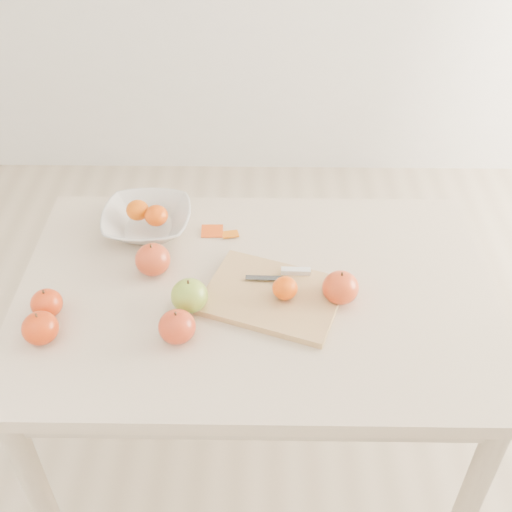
{
  "coord_description": "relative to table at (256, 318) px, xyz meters",
  "views": [
    {
      "loc": [
        0.02,
        -1.17,
        1.86
      ],
      "look_at": [
        0.0,
        0.05,
        0.82
      ],
      "focal_mm": 45.0,
      "sensor_mm": 36.0,
      "label": 1
    }
  ],
  "objects": [
    {
      "name": "apple_red_c",
      "position": [
        -0.18,
        -0.17,
        0.14
      ],
      "size": [
        0.09,
        0.09,
        0.08
      ],
      "primitive_type": "ellipsoid",
      "color": "#8B0806",
      "rests_on": "table"
    },
    {
      "name": "orange_peel_a",
      "position": [
        -0.12,
        0.23,
        0.1
      ],
      "size": [
        0.06,
        0.05,
        0.01
      ],
      "primitive_type": "cube",
      "rotation": [
        0.21,
        0.0,
        0.02
      ],
      "color": "#CF450E",
      "rests_on": "table"
    },
    {
      "name": "bowl_tangerine_far",
      "position": [
        -0.28,
        0.23,
        0.16
      ],
      "size": [
        0.06,
        0.06,
        0.06
      ],
      "primitive_type": "ellipsoid",
      "color": "#D35107",
      "rests_on": "fruit_bowl"
    },
    {
      "name": "board_tangerine",
      "position": [
        0.07,
        -0.04,
        0.14
      ],
      "size": [
        0.06,
        0.06,
        0.05
      ],
      "primitive_type": "ellipsoid",
      "color": "#DD4107",
      "rests_on": "cutting_board"
    },
    {
      "name": "orange_peel_b",
      "position": [
        -0.07,
        0.22,
        0.1
      ],
      "size": [
        0.05,
        0.04,
        0.01
      ],
      "primitive_type": "cube",
      "rotation": [
        -0.14,
        0.0,
        0.2
      ],
      "color": "orange",
      "rests_on": "table"
    },
    {
      "name": "paring_knife",
      "position": [
        0.09,
        0.04,
        0.12
      ],
      "size": [
        0.17,
        0.05,
        0.01
      ],
      "color": "white",
      "rests_on": "cutting_board"
    },
    {
      "name": "fruit_bowl",
      "position": [
        -0.31,
        0.24,
        0.13
      ],
      "size": [
        0.24,
        0.24,
        0.06
      ],
      "primitive_type": "imported",
      "color": "silver",
      "rests_on": "table"
    },
    {
      "name": "ground",
      "position": [
        0.0,
        0.0,
        -0.65
      ],
      "size": [
        3.5,
        3.5,
        0.0
      ],
      "primitive_type": "plane",
      "color": "#C6B293",
      "rests_on": "ground"
    },
    {
      "name": "bowl_tangerine_near",
      "position": [
        -0.33,
        0.25,
        0.16
      ],
      "size": [
        0.06,
        0.06,
        0.06
      ],
      "primitive_type": "ellipsoid",
      "color": "orange",
      "rests_on": "fruit_bowl"
    },
    {
      "name": "apple_red_b",
      "position": [
        -0.5,
        -0.09,
        0.13
      ],
      "size": [
        0.08,
        0.08,
        0.07
      ],
      "primitive_type": "ellipsoid",
      "color": "#951308",
      "rests_on": "table"
    },
    {
      "name": "cutting_board",
      "position": [
        0.04,
        -0.03,
        0.11
      ],
      "size": [
        0.38,
        0.33,
        0.02
      ],
      "primitive_type": "cube",
      "rotation": [
        0.0,
        0.0,
        -0.34
      ],
      "color": "tan",
      "rests_on": "table"
    },
    {
      "name": "apple_red_d",
      "position": [
        -0.49,
        -0.17,
        0.14
      ],
      "size": [
        0.08,
        0.08,
        0.08
      ],
      "primitive_type": "ellipsoid",
      "color": "#970703",
      "rests_on": "table"
    },
    {
      "name": "table",
      "position": [
        0.0,
        0.0,
        0.0
      ],
      "size": [
        1.2,
        0.8,
        0.75
      ],
      "color": "beige",
      "rests_on": "ground"
    },
    {
      "name": "apple_red_a",
      "position": [
        -0.26,
        0.07,
        0.14
      ],
      "size": [
        0.09,
        0.09,
        0.08
      ],
      "primitive_type": "ellipsoid",
      "color": "#A00907",
      "rests_on": "table"
    },
    {
      "name": "apple_green",
      "position": [
        -0.16,
        -0.06,
        0.14
      ],
      "size": [
        0.09,
        0.09,
        0.08
      ],
      "primitive_type": "ellipsoid",
      "color": "olive",
      "rests_on": "table"
    },
    {
      "name": "apple_red_e",
      "position": [
        0.21,
        -0.03,
        0.14
      ],
      "size": [
        0.09,
        0.09,
        0.08
      ],
      "primitive_type": "ellipsoid",
      "color": "#93020D",
      "rests_on": "table"
    }
  ]
}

